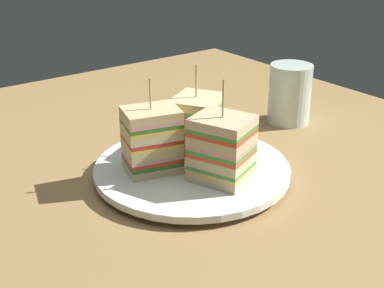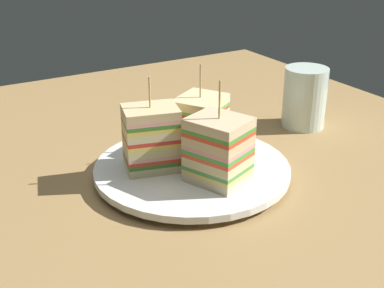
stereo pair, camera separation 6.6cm
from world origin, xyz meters
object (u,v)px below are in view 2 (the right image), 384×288
(plate, at_px, (192,169))
(sandwich_wedge_2, at_px, (152,138))
(sandwich_wedge_1, at_px, (200,124))
(spoon, at_px, (185,121))
(drinking_glass, at_px, (304,101))
(sandwich_wedge_0, at_px, (218,150))

(plate, bearing_deg, sandwich_wedge_2, 67.24)
(sandwich_wedge_1, relative_size, spoon, 0.93)
(sandwich_wedge_2, bearing_deg, spoon, 63.02)
(sandwich_wedge_2, bearing_deg, drinking_glass, 23.34)
(spoon, bearing_deg, sandwich_wedge_2, 86.96)
(sandwich_wedge_0, relative_size, drinking_glass, 1.32)
(sandwich_wedge_0, distance_m, spoon, 0.24)
(sandwich_wedge_2, distance_m, drinking_glass, 0.30)
(plate, distance_m, spoon, 0.19)
(spoon, distance_m, drinking_glass, 0.19)
(sandwich_wedge_2, height_order, spoon, sandwich_wedge_2)
(spoon, bearing_deg, sandwich_wedge_0, 108.85)
(sandwich_wedge_0, height_order, spoon, sandwich_wedge_0)
(spoon, xyz_separation_m, drinking_glass, (-0.11, -0.16, 0.04))
(sandwich_wedge_2, relative_size, spoon, 0.93)
(sandwich_wedge_0, distance_m, sandwich_wedge_2, 0.09)
(plate, xyz_separation_m, spoon, (0.17, -0.09, -0.01))
(sandwich_wedge_0, xyz_separation_m, sandwich_wedge_2, (0.07, 0.05, 0.00))
(sandwich_wedge_2, bearing_deg, sandwich_wedge_0, -37.69)
(plate, bearing_deg, spoon, -27.38)
(sandwich_wedge_0, height_order, drinking_glass, sandwich_wedge_0)
(plate, height_order, sandwich_wedge_2, sandwich_wedge_2)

